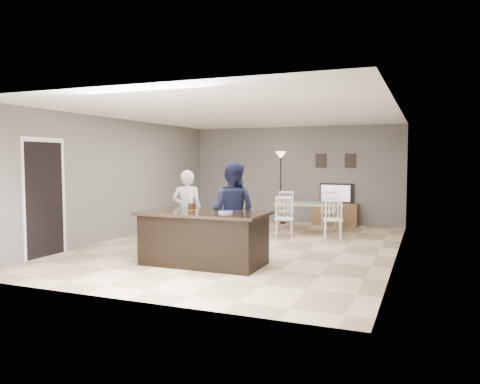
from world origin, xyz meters
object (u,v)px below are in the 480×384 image
at_px(dining_table, 308,208).
at_px(floor_lamp, 281,168).
at_px(tv_console, 335,214).
at_px(television, 336,193).
at_px(kitchen_island, 204,238).
at_px(plate_stack, 226,212).
at_px(birthday_cake, 192,206).
at_px(man, 233,211).
at_px(woman, 187,211).

bearing_deg(dining_table, floor_lamp, 112.48).
bearing_deg(tv_console, television, 90.00).
xyz_separation_m(kitchen_island, dining_table, (0.86, 3.87, 0.16)).
relative_size(tv_console, plate_stack, 5.01).
bearing_deg(birthday_cake, man, 30.29).
distance_m(television, woman, 5.15).
height_order(man, floor_lamp, floor_lamp).
xyz_separation_m(tv_console, man, (-0.90, -5.02, 0.57)).
height_order(tv_console, plate_stack, plate_stack).
relative_size(tv_console, dining_table, 0.57).
height_order(tv_console, television, television).
relative_size(man, plate_stack, 7.26).
height_order(man, birthday_cake, man).
bearing_deg(dining_table, birthday_cake, -122.53).
bearing_deg(plate_stack, woman, 143.28).
bearing_deg(plate_stack, birthday_cake, 165.81).
distance_m(television, man, 5.17).
distance_m(kitchen_island, tv_console, 5.70).
distance_m(man, plate_stack, 0.56).
bearing_deg(television, kitchen_island, 77.99).
distance_m(dining_table, floor_lamp, 2.12).
relative_size(television, woman, 0.58).
height_order(plate_stack, dining_table, dining_table).
bearing_deg(tv_console, kitchen_island, -102.16).
bearing_deg(plate_stack, man, 100.76).
xyz_separation_m(man, floor_lamp, (-0.59, 4.83, 0.68)).
bearing_deg(birthday_cake, kitchen_island, -29.21).
bearing_deg(woman, birthday_cake, 104.71).
relative_size(birthday_cake, floor_lamp, 0.13).
xyz_separation_m(man, dining_table, (0.56, 3.32, -0.26)).
relative_size(birthday_cake, dining_table, 0.12).
bearing_deg(dining_table, kitchen_island, -117.18).
bearing_deg(plate_stack, tv_console, 81.85).
xyz_separation_m(kitchen_island, woman, (-0.80, 0.90, 0.34)).
relative_size(tv_console, birthday_cake, 4.68).
xyz_separation_m(birthday_cake, floor_lamp, (0.04, 5.20, 0.59)).
bearing_deg(woman, tv_console, -132.08).
distance_m(woman, dining_table, 3.41).
relative_size(kitchen_island, woman, 1.36).
bearing_deg(man, dining_table, -98.66).
bearing_deg(woman, kitchen_island, 112.93).
bearing_deg(dining_table, tv_console, 63.93).
relative_size(woman, man, 0.91).
xyz_separation_m(woman, man, (1.10, -0.35, 0.08)).
height_order(tv_console, floor_lamp, floor_lamp).
bearing_deg(birthday_cake, floor_lamp, 89.55).
bearing_deg(dining_table, plate_stack, -111.39).
height_order(kitchen_island, woman, woman).
xyz_separation_m(birthday_cake, plate_stack, (0.73, -0.18, -0.04)).
xyz_separation_m(kitchen_island, floor_lamp, (-0.29, 5.38, 1.10)).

